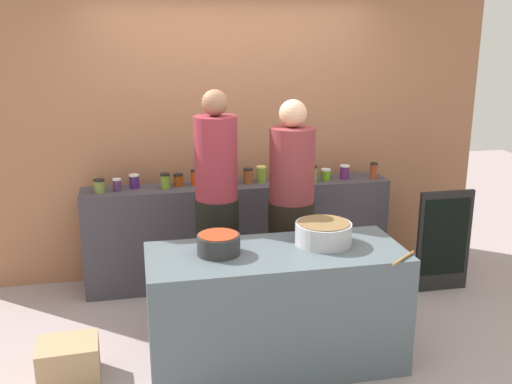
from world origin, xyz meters
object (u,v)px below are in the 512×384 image
preserve_jar_14 (374,171)px  preserve_jar_7 (233,178)px  cook_in_cap (291,220)px  preserve_jar_11 (313,174)px  cooking_pot_center (323,233)px  preserve_jar_5 (195,178)px  cook_with_tongs (217,221)px  preserve_jar_2 (134,181)px  bread_crate (69,361)px  preserve_jar_13 (345,172)px  cooking_pot_left (219,244)px  preserve_jar_12 (326,174)px  preserve_jar_3 (165,181)px  preserve_jar_0 (99,186)px  preserve_jar_8 (248,176)px  wooden_spoon (403,258)px  chalkboard_sign (444,241)px  preserve_jar_6 (216,176)px  preserve_jar_10 (287,174)px  preserve_jar_4 (178,180)px  preserve_jar_9 (261,174)px  preserve_jar_1 (117,185)px

preserve_jar_14 → preserve_jar_7: bearing=179.1°
cook_in_cap → preserve_jar_11: bearing=59.6°
cooking_pot_center → preserve_jar_14: bearing=54.9°
preserve_jar_11 → preserve_jar_5: bearing=174.0°
preserve_jar_5 → cook_with_tongs: 0.78m
preserve_jar_2 → cook_in_cap: cook_in_cap is taller
cook_in_cap → bread_crate: 1.90m
preserve_jar_13 → cooking_pot_left: (-1.35, -1.36, -0.09)m
preserve_jar_12 → cook_in_cap: (-0.50, -0.66, -0.18)m
preserve_jar_7 → preserve_jar_3: bearing=177.9°
preserve_jar_12 → preserve_jar_0: bearing=-179.3°
preserve_jar_0 → preserve_jar_8: bearing=2.3°
wooden_spoon → chalkboard_sign: (0.95, 1.15, -0.38)m
preserve_jar_3 → wooden_spoon: (1.39, -1.69, -0.15)m
preserve_jar_0 → cooking_pot_center: 1.99m
preserve_jar_6 → cook_with_tongs: size_ratio=0.07×
preserve_jar_10 → preserve_jar_13: 0.53m
preserve_jar_11 → cook_in_cap: cook_in_cap is taller
preserve_jar_6 → cook_with_tongs: bearing=-97.4°
wooden_spoon → cooking_pot_left: bearing=163.3°
preserve_jar_5 → chalkboard_sign: 2.23m
cook_in_cap → preserve_jar_6: bearing=124.0°
preserve_jar_13 → cooking_pot_center: size_ratio=0.33×
preserve_jar_14 → wooden_spoon: bearing=-106.3°
preserve_jar_14 → preserve_jar_4: bearing=176.6°
preserve_jar_11 → cooking_pot_center: size_ratio=0.39×
preserve_jar_10 → preserve_jar_11: size_ratio=0.72×
preserve_jar_3 → preserve_jar_9: bearing=2.7°
preserve_jar_1 → preserve_jar_12: (1.83, -0.01, -0.00)m
preserve_jar_3 → preserve_jar_12: 1.43m
preserve_jar_9 → cook_in_cap: size_ratio=0.08×
cooking_pot_left → preserve_jar_11: bearing=51.5°
chalkboard_sign → preserve_jar_12: bearing=149.7°
preserve_jar_12 → preserve_jar_6: bearing=176.1°
preserve_jar_5 → preserve_jar_0: bearing=-174.3°
preserve_jar_5 → preserve_jar_11: preserve_jar_11 is taller
preserve_jar_3 → wooden_spoon: size_ratio=0.46×
preserve_jar_8 → preserve_jar_9: size_ratio=0.92×
preserve_jar_13 → bread_crate: bearing=-150.8°
preserve_jar_11 → preserve_jar_6: bearing=172.1°
preserve_jar_1 → cooking_pot_left: 1.51m
preserve_jar_5 → preserve_jar_9: 0.59m
cooking_pot_center → preserve_jar_4: bearing=122.2°
preserve_jar_1 → preserve_jar_7: preserve_jar_7 is taller
preserve_jar_13 → cook_in_cap: size_ratio=0.07×
preserve_jar_3 → preserve_jar_7: bearing=-2.1°
preserve_jar_6 → chalkboard_sign: (1.90, -0.60, -0.53)m
preserve_jar_11 → cooking_pot_left: bearing=-128.5°
preserve_jar_4 → preserve_jar_8: preserve_jar_8 is taller
wooden_spoon → preserve_jar_10: bearing=99.5°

